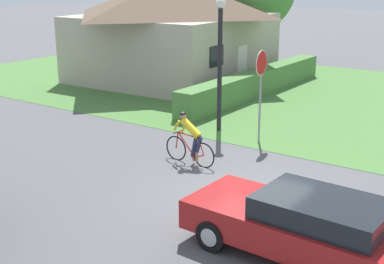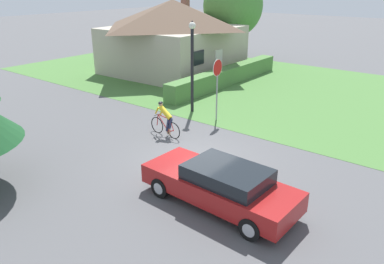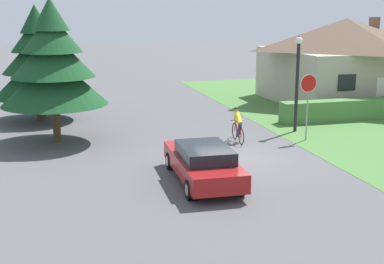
% 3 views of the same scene
% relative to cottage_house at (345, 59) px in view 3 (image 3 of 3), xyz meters
% --- Properties ---
extents(ground_plane, '(140.00, 140.00, 0.00)m').
position_rel_cottage_house_xyz_m(ground_plane, '(-11.28, -10.79, -2.67)').
color(ground_plane, '#515154').
extents(cottage_house, '(9.48, 8.89, 5.20)m').
position_rel_cottage_house_xyz_m(cottage_house, '(0.00, 0.00, 0.00)').
color(cottage_house, '#B2A893').
rests_on(cottage_house, ground).
extents(hedge_row, '(11.42, 0.90, 1.10)m').
position_rel_cottage_house_xyz_m(hedge_row, '(-0.95, -5.41, -2.12)').
color(hedge_row, '#4C7A3D').
rests_on(hedge_row, ground).
extents(sedan_left_lane, '(2.01, 4.86, 1.33)m').
position_rel_cottage_house_xyz_m(sedan_left_lane, '(-13.19, -13.18, -1.99)').
color(sedan_left_lane, maroon).
rests_on(sedan_left_lane, ground).
extents(cyclist, '(0.44, 1.77, 1.53)m').
position_rel_cottage_house_xyz_m(cyclist, '(-10.09, -8.20, -1.95)').
color(cyclist, black).
rests_on(cyclist, ground).
extents(stop_sign, '(0.80, 0.07, 2.98)m').
position_rel_cottage_house_xyz_m(stop_sign, '(-7.07, -8.82, -0.53)').
color(stop_sign, gray).
rests_on(stop_sign, ground).
extents(street_lamp, '(0.34, 0.34, 4.57)m').
position_rel_cottage_house_xyz_m(street_lamp, '(-6.75, -7.07, 0.08)').
color(street_lamp, black).
rests_on(street_lamp, ground).
extents(conifer_tall_near, '(4.59, 4.59, 6.27)m').
position_rel_cottage_house_xyz_m(conifer_tall_near, '(-17.84, -6.20, 0.79)').
color(conifer_tall_near, '#4C3823').
rests_on(conifer_tall_near, ground).
extents(conifer_tall_far, '(4.62, 4.62, 5.98)m').
position_rel_cottage_house_xyz_m(conifer_tall_far, '(-18.53, -1.10, 0.42)').
color(conifer_tall_far, '#4C3823').
rests_on(conifer_tall_far, ground).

